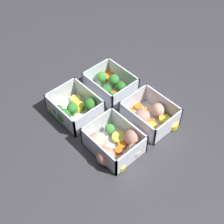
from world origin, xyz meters
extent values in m
plane|color=#38383D|center=(0.00, 0.00, 0.00)|extent=(4.00, 4.00, 0.00)
cube|color=silver|center=(-0.09, -0.07, 0.00)|extent=(0.14, 0.12, 0.00)
cube|color=silver|center=(-0.09, -0.13, 0.03)|extent=(0.14, 0.01, 0.07)
cube|color=silver|center=(-0.09, -0.02, 0.03)|extent=(0.14, 0.00, 0.07)
cube|color=silver|center=(-0.16, -0.07, 0.03)|extent=(0.01, 0.12, 0.07)
cube|color=silver|center=(-0.02, -0.07, 0.03)|extent=(0.00, 0.12, 0.07)
cylinder|color=orange|center=(-0.03, -0.08, 0.01)|extent=(0.04, 0.04, 0.01)
sphere|color=tan|center=(-0.08, -0.05, 0.03)|extent=(0.07, 0.07, 0.05)
sphere|color=#D19E8C|center=(-0.09, -0.11, 0.02)|extent=(0.05, 0.05, 0.04)
cylinder|color=#DBC647|center=(-0.12, -0.05, 0.01)|extent=(0.05, 0.05, 0.02)
cylinder|color=yellow|center=(-0.12, -0.10, 0.01)|extent=(0.04, 0.04, 0.02)
cylinder|color=orange|center=(-0.06, -0.09, 0.01)|extent=(0.03, 0.03, 0.01)
cylinder|color=orange|center=(-0.03, -0.05, 0.01)|extent=(0.03, 0.03, 0.01)
cylinder|color=orange|center=(-0.10, -0.07, 0.01)|extent=(0.03, 0.03, 0.01)
cylinder|color=yellow|center=(-0.15, -0.10, 0.01)|extent=(0.05, 0.05, 0.02)
cube|color=silver|center=(0.09, -0.07, 0.00)|extent=(0.14, 0.12, 0.00)
cube|color=silver|center=(0.09, -0.13, 0.03)|extent=(0.14, 0.01, 0.07)
cube|color=silver|center=(0.09, -0.02, 0.03)|extent=(0.14, 0.00, 0.07)
cube|color=silver|center=(0.02, -0.07, 0.03)|extent=(0.00, 0.12, 0.07)
cube|color=silver|center=(0.16, -0.07, 0.03)|extent=(0.01, 0.12, 0.07)
cylinder|color=orange|center=(0.13, -0.10, 0.01)|extent=(0.03, 0.03, 0.01)
cylinder|color=orange|center=(0.14, -0.12, 0.01)|extent=(0.03, 0.03, 0.01)
cylinder|color=#519448|center=(0.13, -0.07, 0.01)|extent=(0.01, 0.01, 0.02)
sphere|color=#42933D|center=(0.13, -0.07, 0.03)|extent=(0.03, 0.03, 0.03)
cylinder|color=#407A37|center=(0.08, -0.04, 0.01)|extent=(0.01, 0.01, 0.01)
sphere|color=#2D7228|center=(0.08, -0.04, 0.03)|extent=(0.04, 0.04, 0.04)
cylinder|color=#49883F|center=(0.09, -0.09, 0.01)|extent=(0.01, 0.01, 0.02)
sphere|color=#388433|center=(0.09, -0.09, 0.03)|extent=(0.04, 0.04, 0.04)
cylinder|color=#407A37|center=(0.06, -0.09, 0.01)|extent=(0.01, 0.01, 0.01)
sphere|color=#2D7228|center=(0.06, -0.09, 0.03)|extent=(0.03, 0.03, 0.03)
cylinder|color=orange|center=(0.06, -0.07, 0.01)|extent=(0.03, 0.03, 0.01)
cylinder|color=#49883F|center=(0.04, -0.04, 0.01)|extent=(0.01, 0.01, 0.01)
sphere|color=#388433|center=(0.04, -0.04, 0.03)|extent=(0.03, 0.03, 0.03)
cube|color=silver|center=(-0.09, 0.07, 0.00)|extent=(0.14, 0.12, 0.00)
cube|color=silver|center=(-0.09, 0.02, 0.03)|extent=(0.14, 0.00, 0.07)
cube|color=silver|center=(-0.09, 0.13, 0.03)|extent=(0.14, 0.01, 0.07)
cube|color=silver|center=(-0.16, 0.07, 0.03)|extent=(0.01, 0.12, 0.07)
cube|color=silver|center=(-0.02, 0.07, 0.03)|extent=(0.00, 0.12, 0.07)
cylinder|color=#DBC647|center=(-0.08, 0.04, 0.01)|extent=(0.05, 0.05, 0.01)
cylinder|color=orange|center=(-0.11, 0.07, 0.01)|extent=(0.03, 0.03, 0.01)
cylinder|color=#DBC647|center=(-0.14, 0.11, 0.01)|extent=(0.04, 0.04, 0.02)
sphere|color=beige|center=(-0.14, 0.05, 0.02)|extent=(0.05, 0.05, 0.04)
sphere|color=tan|center=(-0.11, 0.02, 0.03)|extent=(0.06, 0.06, 0.05)
cylinder|color=#519448|center=(-0.05, 0.05, 0.01)|extent=(0.01, 0.01, 0.01)
sphere|color=#42933D|center=(-0.05, 0.05, 0.03)|extent=(0.03, 0.03, 0.03)
sphere|color=beige|center=(-0.06, 0.10, 0.03)|extent=(0.06, 0.06, 0.05)
cylinder|color=orange|center=(-0.10, 0.05, 0.01)|extent=(0.03, 0.03, 0.01)
sphere|color=tan|center=(-0.11, 0.12, 0.03)|extent=(0.06, 0.06, 0.05)
cube|color=silver|center=(0.09, 0.07, 0.00)|extent=(0.14, 0.12, 0.00)
cube|color=silver|center=(0.09, 0.02, 0.03)|extent=(0.14, 0.00, 0.07)
cube|color=silver|center=(0.09, 0.13, 0.03)|extent=(0.14, 0.01, 0.07)
cube|color=silver|center=(0.02, 0.07, 0.03)|extent=(0.00, 0.12, 0.07)
cube|color=silver|center=(0.16, 0.07, 0.03)|extent=(0.01, 0.12, 0.07)
cylinder|color=#407A37|center=(0.06, 0.03, 0.01)|extent=(0.01, 0.01, 0.02)
sphere|color=#2D7228|center=(0.06, 0.03, 0.03)|extent=(0.04, 0.04, 0.04)
cylinder|color=#407A37|center=(0.11, 0.12, 0.01)|extent=(0.01, 0.01, 0.02)
sphere|color=#2D7228|center=(0.11, 0.12, 0.03)|extent=(0.03, 0.03, 0.03)
cylinder|color=#49883F|center=(0.09, 0.08, 0.01)|extent=(0.01, 0.01, 0.02)
sphere|color=#388433|center=(0.09, 0.08, 0.03)|extent=(0.03, 0.03, 0.03)
cylinder|color=#DBC647|center=(0.13, 0.04, 0.01)|extent=(0.03, 0.03, 0.01)
cylinder|color=#DBC647|center=(0.15, 0.12, 0.01)|extent=(0.04, 0.04, 0.01)
cylinder|color=yellow|center=(0.10, 0.06, 0.01)|extent=(0.05, 0.05, 0.02)
cylinder|color=#407A37|center=(0.08, 0.12, 0.01)|extent=(0.01, 0.01, 0.01)
sphere|color=#2D7228|center=(0.08, 0.12, 0.03)|extent=(0.04, 0.04, 0.04)
sphere|color=#D19E8C|center=(0.03, 0.05, 0.02)|extent=(0.05, 0.05, 0.04)
cylinder|color=yellow|center=(0.03, 0.07, 0.01)|extent=(0.04, 0.04, 0.02)
camera|label=1|loc=(-0.46, 0.42, 0.73)|focal=50.00mm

